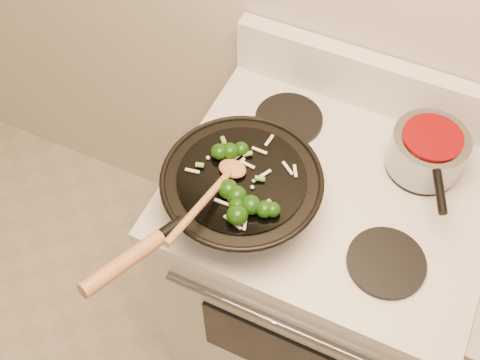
% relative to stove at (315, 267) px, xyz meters
% --- Properties ---
extents(stove, '(0.78, 0.67, 1.08)m').
position_rel_stove_xyz_m(stove, '(0.00, 0.00, 0.00)').
color(stove, white).
rests_on(stove, ground).
extents(wok, '(0.37, 0.60, 0.20)m').
position_rel_stove_xyz_m(wok, '(-0.18, -0.16, 0.53)').
color(wok, black).
rests_on(wok, stove).
extents(stirfry, '(0.24, 0.27, 0.04)m').
position_rel_stove_xyz_m(stirfry, '(-0.17, -0.19, 0.59)').
color(stirfry, '#113508').
rests_on(stirfry, wok).
extents(wooden_spoon, '(0.07, 0.29, 0.09)m').
position_rel_stove_xyz_m(wooden_spoon, '(-0.21, -0.22, 0.61)').
color(wooden_spoon, '#AF7045').
rests_on(wooden_spoon, wok).
extents(saucepan, '(0.19, 0.29, 0.11)m').
position_rel_stove_xyz_m(saucepan, '(0.18, 0.15, 0.52)').
color(saucepan, gray).
rests_on(saucepan, stove).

